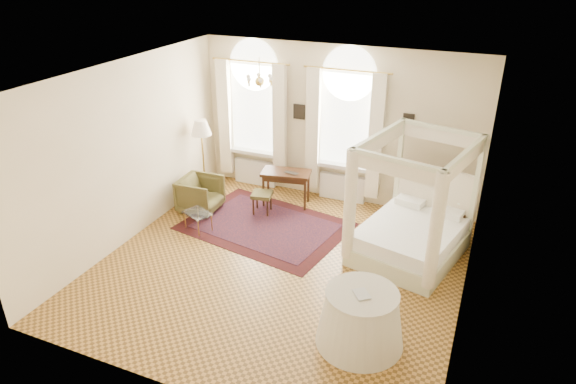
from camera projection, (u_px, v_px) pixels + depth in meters
name	position (u px, v px, depth m)	size (l,w,h in m)	color
ground	(280.00, 266.00, 8.91)	(6.00, 6.00, 0.00)	#AE7A32
room_walls	(279.00, 161.00, 8.05)	(6.00, 6.00, 6.00)	#F8E5BD
window_left	(253.00, 123.00, 11.31)	(1.62, 0.27, 3.29)	silver
window_right	(345.00, 136.00, 10.58)	(1.62, 0.27, 3.29)	silver
chandelier	(260.00, 80.00, 8.96)	(0.51, 0.45, 0.50)	#B7933D
wall_pictures	(342.00, 115.00, 10.52)	(2.54, 0.03, 0.39)	black
canopy_bed	(410.00, 231.00, 9.01)	(2.05, 2.32, 2.18)	beige
nightstand	(452.00, 225.00, 9.59)	(0.44, 0.40, 0.63)	#331D0E
nightstand_lamp	(462.00, 198.00, 9.33)	(0.25, 0.25, 0.37)	#B7933D
writing_desk	(286.00, 176.00, 10.78)	(1.09, 0.71, 0.76)	#331D0E
laptop	(292.00, 172.00, 10.66)	(0.31, 0.20, 0.02)	black
stool	(262.00, 196.00, 10.54)	(0.47, 0.47, 0.46)	#4C4620
armchair	(200.00, 194.00, 10.65)	(0.78, 0.80, 0.73)	#4C4520
coffee_table	(198.00, 214.00, 9.93)	(0.64, 0.56, 0.37)	silver
floor_lamp	(201.00, 131.00, 10.88)	(0.44, 0.44, 1.72)	#B7933D
oriental_rug	(265.00, 226.00, 10.17)	(3.39, 2.69, 0.01)	#3A0E0E
side_table	(361.00, 318.00, 7.04)	(1.23, 1.23, 0.84)	beige
book	(355.00, 295.00, 6.79)	(0.18, 0.25, 0.02)	black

